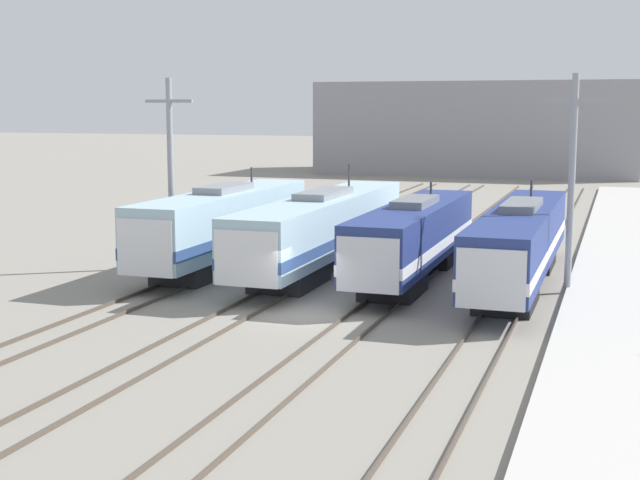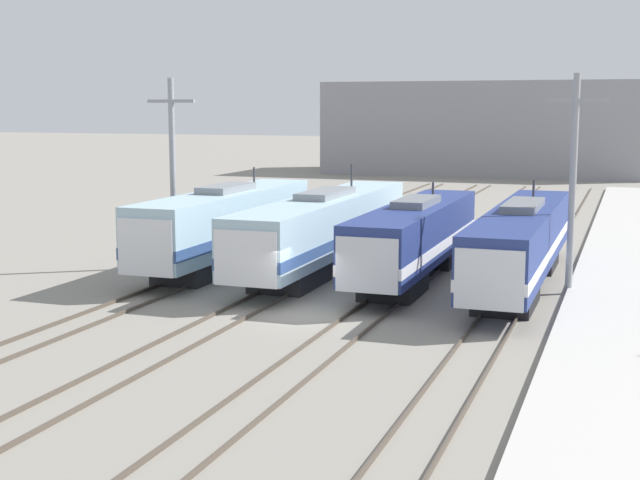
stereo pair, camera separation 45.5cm
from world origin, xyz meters
name	(u,v)px [view 1 (the left image)]	position (x,y,z in m)	size (l,w,h in m)	color
ground_plane	(304,314)	(0.00, 0.00, 0.00)	(400.00, 400.00, 0.00)	gray
rail_pair_far_left	(139,299)	(-7.49, 0.00, 0.07)	(1.50, 120.00, 0.15)	#4C4238
rail_pair_center_left	(246,308)	(-2.50, 0.00, 0.07)	(1.51, 120.00, 0.15)	#4C4238
rail_pair_center_right	(364,317)	(2.50, 0.00, 0.07)	(1.51, 120.00, 0.15)	#4C4238
rail_pair_far_right	(493,327)	(7.49, 0.00, 0.07)	(1.50, 120.00, 0.15)	#4C4238
locomotive_far_left	(221,226)	(-7.49, 8.31, 2.18)	(2.94, 16.30, 4.91)	#232326
locomotive_center_left	(321,229)	(-2.50, 9.48, 2.08)	(3.06, 19.91, 5.09)	#232326
locomotive_center_right	(412,239)	(2.50, 8.21, 2.02)	(2.81, 16.58, 4.37)	black
locomotive_far_right	(519,244)	(7.49, 8.15, 2.03)	(2.77, 19.36, 4.57)	black
catenary_tower_left	(171,169)	(-9.91, 7.60, 5.08)	(2.61, 0.30, 9.64)	gray
catenary_tower_right	(572,179)	(9.71, 7.60, 5.08)	(2.61, 0.30, 9.64)	gray
platform	(611,335)	(11.70, 0.00, 0.14)	(4.00, 120.00, 0.29)	#B7B5AD
depot_building	(478,128)	(-5.27, 77.62, 5.54)	(37.73, 14.91, 11.09)	gray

